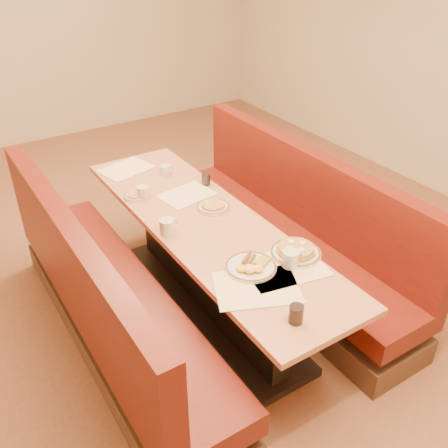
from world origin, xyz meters
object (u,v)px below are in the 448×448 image
eggs_plate (251,267)px  diner_table (207,268)px  booth_right (288,238)px  coffee_mug_c (165,170)px  pancake_plate (296,251)px  coffee_mug_d (144,192)px  booth_left (108,306)px  soda_tumbler_mid (206,179)px  coffee_mug_a (291,259)px  coffee_mug_b (168,226)px  soda_tumbler_near (296,314)px

eggs_plate → diner_table: bearing=85.2°
booth_right → coffee_mug_c: size_ratio=23.62×
pancake_plate → coffee_mug_d: coffee_mug_d is taller
pancake_plate → coffee_mug_d: (-0.46, 1.14, 0.02)m
booth_right → eggs_plate: 1.06m
booth_left → booth_right: size_ratio=1.00×
coffee_mug_c → soda_tumbler_mid: (0.18, -0.32, 0.00)m
booth_left → soda_tumbler_mid: 1.20m
pancake_plate → coffee_mug_c: (-0.16, 1.39, 0.02)m
soda_tumbler_mid → pancake_plate: bearing=-91.1°
pancake_plate → coffee_mug_a: (-0.10, -0.08, 0.03)m
booth_right → coffee_mug_a: booth_right is taller
booth_right → soda_tumbler_mid: size_ratio=27.88×
booth_left → coffee_mug_b: bearing=1.1°
diner_table → booth_right: (0.73, 0.00, -0.01)m
diner_table → pancake_plate: bearing=-67.0°
booth_left → soda_tumbler_near: (0.62, -1.06, 0.44)m
coffee_mug_c → coffee_mug_d: (-0.30, -0.25, 0.01)m
coffee_mug_d → soda_tumbler_mid: (0.48, -0.06, -0.00)m
pancake_plate → coffee_mug_c: size_ratio=2.89×
eggs_plate → coffee_mug_a: coffee_mug_a is taller
eggs_plate → coffee_mug_b: 0.64m
coffee_mug_a → soda_tumbler_near: coffee_mug_a is taller
diner_table → booth_left: bearing=180.0°
coffee_mug_a → soda_tumbler_near: (-0.28, -0.38, -0.00)m
diner_table → booth_left: booth_left is taller
diner_table → booth_right: booth_right is taller
diner_table → soda_tumbler_near: 1.15m
coffee_mug_b → soda_tumbler_mid: bearing=27.7°
booth_right → soda_tumbler_near: (-0.85, -1.06, 0.44)m
diner_table → pancake_plate: size_ratio=8.18×
booth_right → soda_tumbler_near: bearing=-128.6°
booth_left → coffee_mug_c: size_ratio=23.62×
soda_tumbler_near → eggs_plate: bearing=82.1°
soda_tumbler_near → booth_left: bearing=120.1°
coffee_mug_b → coffee_mug_c: 0.86m
pancake_plate → soda_tumbler_near: bearing=-129.6°
booth_right → coffee_mug_b: bearing=179.5°
eggs_plate → soda_tumbler_mid: bearing=72.6°
coffee_mug_c → soda_tumbler_near: bearing=-98.2°
coffee_mug_a → booth_right: bearing=59.9°
booth_right → coffee_mug_c: booth_right is taller
coffee_mug_c → eggs_plate: bearing=-97.7°
booth_left → soda_tumbler_near: bearing=-59.9°
coffee_mug_a → coffee_mug_c: coffee_mug_a is taller
coffee_mug_a → coffee_mug_d: size_ratio=1.14×
eggs_plate → coffee_mug_c: coffee_mug_c is taller
coffee_mug_a → coffee_mug_c: bearing=102.0°
coffee_mug_b → coffee_mug_d: (0.07, 0.52, -0.01)m
pancake_plate → eggs_plate: (-0.31, 0.03, -0.01)m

